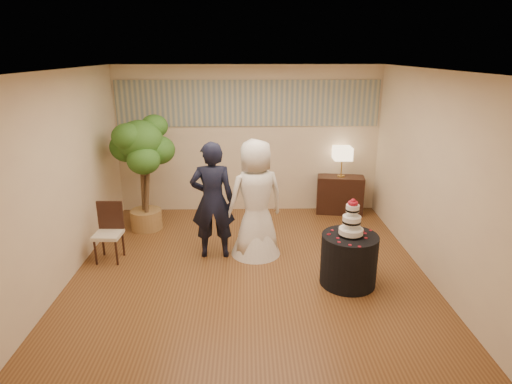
{
  "coord_description": "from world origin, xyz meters",
  "views": [
    {
      "loc": [
        -0.04,
        -5.58,
        3.02
      ],
      "look_at": [
        0.1,
        0.4,
        1.05
      ],
      "focal_mm": 30.0,
      "sensor_mm": 36.0,
      "label": 1
    }
  ],
  "objects_px": {
    "cake_table": "(349,260)",
    "side_chair": "(108,233)",
    "groom": "(213,201)",
    "console": "(340,195)",
    "table_lamp": "(342,162)",
    "bride": "(256,199)",
    "ficus_tree": "(143,174)",
    "wedding_cake": "(352,217)"
  },
  "relations": [
    {
      "from": "cake_table",
      "to": "side_chair",
      "type": "relative_size",
      "value": 0.85
    },
    {
      "from": "groom",
      "to": "side_chair",
      "type": "bearing_deg",
      "value": 2.19
    },
    {
      "from": "console",
      "to": "side_chair",
      "type": "height_order",
      "value": "side_chair"
    },
    {
      "from": "table_lamp",
      "to": "side_chair",
      "type": "height_order",
      "value": "table_lamp"
    },
    {
      "from": "bride",
      "to": "table_lamp",
      "type": "distance_m",
      "value": 2.43
    },
    {
      "from": "console",
      "to": "side_chair",
      "type": "xyz_separation_m",
      "value": [
        -3.89,
        -1.93,
        0.07
      ]
    },
    {
      "from": "console",
      "to": "ficus_tree",
      "type": "distance_m",
      "value": 3.73
    },
    {
      "from": "bride",
      "to": "wedding_cake",
      "type": "height_order",
      "value": "bride"
    },
    {
      "from": "ficus_tree",
      "to": "table_lamp",
      "type": "bearing_deg",
      "value": 11.37
    },
    {
      "from": "table_lamp",
      "to": "bride",
      "type": "bearing_deg",
      "value": -133.7
    },
    {
      "from": "table_lamp",
      "to": "ficus_tree",
      "type": "xyz_separation_m",
      "value": [
        -3.6,
        -0.72,
        -0.0
      ]
    },
    {
      "from": "groom",
      "to": "console",
      "type": "height_order",
      "value": "groom"
    },
    {
      "from": "ficus_tree",
      "to": "side_chair",
      "type": "xyz_separation_m",
      "value": [
        -0.29,
        -1.21,
        -0.58
      ]
    },
    {
      "from": "console",
      "to": "table_lamp",
      "type": "distance_m",
      "value": 0.66
    },
    {
      "from": "table_lamp",
      "to": "side_chair",
      "type": "bearing_deg",
      "value": -153.58
    },
    {
      "from": "groom",
      "to": "table_lamp",
      "type": "height_order",
      "value": "groom"
    },
    {
      "from": "ficus_tree",
      "to": "side_chair",
      "type": "height_order",
      "value": "ficus_tree"
    },
    {
      "from": "ficus_tree",
      "to": "cake_table",
      "type": "bearing_deg",
      "value": -31.92
    },
    {
      "from": "console",
      "to": "ficus_tree",
      "type": "height_order",
      "value": "ficus_tree"
    },
    {
      "from": "groom",
      "to": "console",
      "type": "distance_m",
      "value": 2.99
    },
    {
      "from": "bride",
      "to": "console",
      "type": "bearing_deg",
      "value": -155.2
    },
    {
      "from": "cake_table",
      "to": "console",
      "type": "height_order",
      "value": "console"
    },
    {
      "from": "wedding_cake",
      "to": "console",
      "type": "xyz_separation_m",
      "value": [
        0.44,
        2.69,
        -0.6
      ]
    },
    {
      "from": "ficus_tree",
      "to": "side_chair",
      "type": "bearing_deg",
      "value": -103.38
    },
    {
      "from": "groom",
      "to": "cake_table",
      "type": "bearing_deg",
      "value": 152.42
    },
    {
      "from": "cake_table",
      "to": "side_chair",
      "type": "bearing_deg",
      "value": 167.56
    },
    {
      "from": "cake_table",
      "to": "wedding_cake",
      "type": "height_order",
      "value": "wedding_cake"
    },
    {
      "from": "console",
      "to": "groom",
      "type": "bearing_deg",
      "value": -133.61
    },
    {
      "from": "bride",
      "to": "table_lamp",
      "type": "bearing_deg",
      "value": -155.2
    },
    {
      "from": "console",
      "to": "table_lamp",
      "type": "relative_size",
      "value": 1.52
    },
    {
      "from": "side_chair",
      "to": "bride",
      "type": "bearing_deg",
      "value": 7.14
    },
    {
      "from": "groom",
      "to": "console",
      "type": "bearing_deg",
      "value": -144.51
    },
    {
      "from": "groom",
      "to": "bride",
      "type": "bearing_deg",
      "value": -177.71
    },
    {
      "from": "console",
      "to": "bride",
      "type": "bearing_deg",
      "value": -125.18
    },
    {
      "from": "groom",
      "to": "table_lamp",
      "type": "distance_m",
      "value": 2.95
    },
    {
      "from": "bride",
      "to": "console",
      "type": "xyz_separation_m",
      "value": [
        1.68,
        1.75,
        -0.54
      ]
    },
    {
      "from": "ficus_tree",
      "to": "console",
      "type": "bearing_deg",
      "value": 11.37
    },
    {
      "from": "wedding_cake",
      "to": "table_lamp",
      "type": "relative_size",
      "value": 0.89
    },
    {
      "from": "bride",
      "to": "console",
      "type": "distance_m",
      "value": 2.49
    },
    {
      "from": "cake_table",
      "to": "wedding_cake",
      "type": "relative_size",
      "value": 1.46
    },
    {
      "from": "groom",
      "to": "side_chair",
      "type": "xyz_separation_m",
      "value": [
        -1.57,
        -0.13,
        -0.46
      ]
    },
    {
      "from": "table_lamp",
      "to": "ficus_tree",
      "type": "height_order",
      "value": "ficus_tree"
    }
  ]
}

